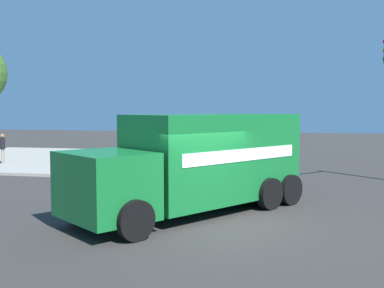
% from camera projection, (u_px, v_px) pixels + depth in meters
% --- Properties ---
extents(ground_plane, '(100.00, 100.00, 0.00)m').
position_uv_depth(ground_plane, '(212.00, 224.00, 12.20)').
color(ground_plane, '#33302D').
extents(sidewalk_corner_near, '(12.75, 12.75, 0.14)m').
position_uv_depth(sidewalk_corner_near, '(38.00, 159.00, 27.85)').
color(sidewalk_corner_near, '#9E998E').
rests_on(sidewalk_corner_near, ground).
extents(delivery_truck, '(7.67, 6.60, 2.99)m').
position_uv_depth(delivery_truck, '(199.00, 162.00, 13.57)').
color(delivery_truck, '#146B2D').
rests_on(delivery_truck, ground).
extents(pedestrian_near_corner, '(0.49, 0.34, 1.65)m').
position_uv_depth(pedestrian_near_corner, '(3.00, 147.00, 24.64)').
color(pedestrian_near_corner, gray).
rests_on(pedestrian_near_corner, sidewalk_corner_near).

